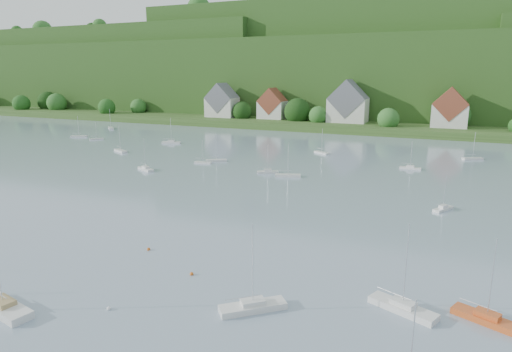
{
  "coord_description": "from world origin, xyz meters",
  "views": [
    {
      "loc": [
        46.57,
        -2.58,
        23.73
      ],
      "look_at": [
        12.24,
        75.0,
        4.0
      ],
      "focal_mm": 31.29,
      "sensor_mm": 36.0,
      "label": 1
    }
  ],
  "objects_px": {
    "near_sailboat_3": "(253,306)",
    "near_sailboat_5": "(487,318)",
    "near_sailboat_4": "(403,307)",
    "near_sailboat_2": "(3,306)"
  },
  "relations": [
    {
      "from": "near_sailboat_4",
      "to": "near_sailboat_5",
      "type": "distance_m",
      "value": 7.81
    },
    {
      "from": "near_sailboat_2",
      "to": "near_sailboat_4",
      "type": "distance_m",
      "value": 40.72
    },
    {
      "from": "near_sailboat_3",
      "to": "near_sailboat_5",
      "type": "height_order",
      "value": "near_sailboat_3"
    },
    {
      "from": "near_sailboat_2",
      "to": "near_sailboat_3",
      "type": "xyz_separation_m",
      "value": [
        23.24,
        10.41,
        -0.05
      ]
    },
    {
      "from": "near_sailboat_2",
      "to": "near_sailboat_3",
      "type": "distance_m",
      "value": 25.46
    },
    {
      "from": "near_sailboat_2",
      "to": "near_sailboat_4",
      "type": "height_order",
      "value": "near_sailboat_2"
    },
    {
      "from": "near_sailboat_4",
      "to": "near_sailboat_5",
      "type": "bearing_deg",
      "value": 30.74
    },
    {
      "from": "near_sailboat_3",
      "to": "near_sailboat_5",
      "type": "bearing_deg",
      "value": -23.29
    },
    {
      "from": "near_sailboat_2",
      "to": "near_sailboat_5",
      "type": "relative_size",
      "value": 1.25
    },
    {
      "from": "near_sailboat_4",
      "to": "near_sailboat_5",
      "type": "xyz_separation_m",
      "value": [
        7.73,
        1.13,
        -0.02
      ]
    }
  ]
}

